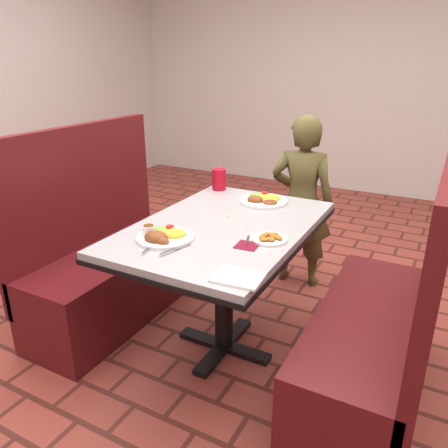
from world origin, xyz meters
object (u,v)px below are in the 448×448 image
Objects in this scene: dining_table at (224,242)px; diner_person at (302,203)px; near_dinner_plate at (164,233)px; booth_bench_left at (110,266)px; red_tumbler at (219,179)px; plantain_plate at (269,238)px; far_dinner_plate at (264,198)px; booth_bench_right at (378,339)px.

dining_table is 1.01× the size of diner_person.
dining_table is at bearing 63.33° from near_dinner_plate.
booth_bench_left is 9.13× the size of red_tumbler.
plantain_plate is at bearing 26.58° from near_dinner_plate.
near_dinner_plate is (-0.24, -1.27, 0.18)m from diner_person.
diner_person reaches higher than red_tumbler.
booth_bench_left is at bearing -132.47° from red_tumbler.
booth_bench_left is 4.30× the size of far_dinner_plate.
plantain_plate is (-0.52, -0.09, 0.43)m from booth_bench_right.
dining_table is 1.01× the size of booth_bench_left.
diner_person is 0.64m from red_tumbler.
plantain_plate is 0.86m from red_tumbler.
diner_person is at bearing 126.17° from booth_bench_right.
booth_bench_right is 1.33m from red_tumbler.
red_tumbler is at bearing 134.26° from plantain_plate.
diner_person reaches higher than plantain_plate.
dining_table is 0.97m from diner_person.
red_tumbler is at bearing 154.71° from booth_bench_right.
far_dinner_plate is at bearing -16.55° from red_tumbler.
near_dinner_plate is 0.85m from red_tumbler.
booth_bench_left is 7.27× the size of plantain_plate.
booth_bench_left reaches higher than plantain_plate.
booth_bench_left reaches higher than far_dinner_plate.
booth_bench_right is at bearing 0.00° from booth_bench_left.
red_tumbler is (-1.11, 0.53, 0.49)m from booth_bench_right.
dining_table is at bearing 180.00° from booth_bench_right.
booth_bench_left reaches higher than near_dinner_plate.
dining_table is 0.86m from booth_bench_left.
red_tumbler is (-0.60, 0.61, 0.06)m from plantain_plate.
dining_table is at bearing 78.44° from diner_person.
diner_person is at bearing 84.19° from far_dinner_plate.
near_dinner_plate is at bearing -25.23° from booth_bench_left.
near_dinner_plate reaches higher than far_dinner_plate.
diner_person is at bearing 100.22° from plantain_plate.
diner_person is at bearing 79.11° from near_dinner_plate.
booth_bench_left is 1.60m from booth_bench_right.
booth_bench_right is 0.68m from plantain_plate.
booth_bench_right is 1.00× the size of diner_person.
near_dinner_plate is at bearing -78.87° from red_tumbler.
diner_person is 1.08m from plantain_plate.
dining_table is 0.64m from red_tumbler.
dining_table is 0.86m from booth_bench_right.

